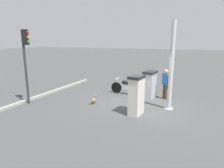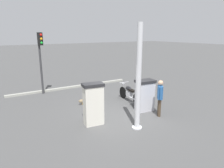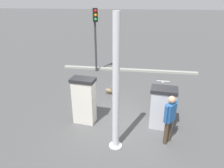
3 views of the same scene
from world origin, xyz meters
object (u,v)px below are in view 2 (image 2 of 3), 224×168
(fuel_pump_far, at_px, (93,104))
(wandering_duck, at_px, (82,101))
(fuel_pump_near, at_px, (145,95))
(canopy_support_pole, at_px, (138,80))
(roadside_traffic_light, at_px, (41,53))
(motorcycle_near_pump, at_px, (129,93))
(attendant_person, at_px, (160,96))

(fuel_pump_far, height_order, wandering_duck, fuel_pump_far)
(fuel_pump_near, distance_m, canopy_support_pole, 2.26)
(wandering_duck, distance_m, roadside_traffic_light, 3.97)
(fuel_pump_far, bearing_deg, motorcycle_near_pump, -64.52)
(fuel_pump_far, height_order, canopy_support_pole, canopy_support_pole)
(motorcycle_near_pump, distance_m, wandering_duck, 2.52)
(motorcycle_near_pump, bearing_deg, fuel_pump_near, 173.37)
(fuel_pump_far, xyz_separation_m, roadside_traffic_light, (5.37, 0.56, 1.62))
(fuel_pump_far, bearing_deg, roadside_traffic_light, 5.96)
(fuel_pump_far, bearing_deg, wandering_duck, -13.91)
(motorcycle_near_pump, relative_size, canopy_support_pole, 0.52)
(motorcycle_near_pump, bearing_deg, wandering_duck, 67.78)
(wandering_duck, height_order, canopy_support_pole, canopy_support_pole)
(fuel_pump_far, relative_size, wandering_duck, 3.98)
(fuel_pump_far, relative_size, attendant_person, 1.05)
(attendant_person, bearing_deg, canopy_support_pole, 103.65)
(fuel_pump_near, bearing_deg, wandering_duck, 42.85)
(attendant_person, bearing_deg, motorcycle_near_pump, -1.29)
(canopy_support_pole, bearing_deg, fuel_pump_far, 45.22)
(attendant_person, height_order, canopy_support_pole, canopy_support_pole)
(fuel_pump_far, relative_size, canopy_support_pole, 0.43)
(roadside_traffic_light, bearing_deg, wandering_duck, -159.46)
(fuel_pump_far, xyz_separation_m, motorcycle_near_pump, (1.38, -2.90, -0.38))
(fuel_pump_near, xyz_separation_m, attendant_person, (-0.85, -0.11, 0.17))
(fuel_pump_near, height_order, attendant_person, attendant_person)
(attendant_person, height_order, wandering_duck, attendant_person)
(fuel_pump_far, distance_m, motorcycle_near_pump, 3.23)
(wandering_duck, bearing_deg, fuel_pump_near, -137.15)
(canopy_support_pole, bearing_deg, motorcycle_near_pump, -32.22)
(fuel_pump_near, distance_m, wandering_duck, 3.23)
(motorcycle_near_pump, bearing_deg, fuel_pump_far, 115.48)
(fuel_pump_near, distance_m, fuel_pump_far, 2.74)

